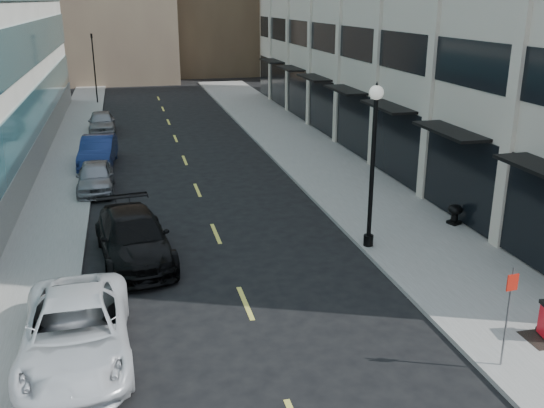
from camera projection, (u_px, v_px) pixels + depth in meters
name	position (u px, v px, depth m)	size (l,w,h in m)	color
sidewalk_right	(342.00, 179.00, 31.34)	(5.00, 80.00, 0.15)	gray
sidewalk_left	(58.00, 198.00, 28.20)	(3.00, 80.00, 0.15)	gray
road_centerline	(206.00, 210.00, 26.92)	(0.15, 68.20, 0.01)	#D8CC4C
traffic_signal	(92.00, 38.00, 52.40)	(0.66, 0.66, 6.98)	black
car_white_van	(76.00, 332.00, 15.46)	(2.70, 5.86, 1.63)	silver
car_black_pickup	(134.00, 238.00, 21.50)	(2.35, 5.79, 1.68)	black
car_silver_sedan	(95.00, 177.00, 29.30)	(1.72, 4.27, 1.46)	gray
car_blue_sedan	(98.00, 151.00, 33.84)	(1.73, 4.96, 1.63)	navy
car_grey_sedan	(102.00, 122.00, 42.17)	(1.80, 4.47, 1.52)	gray
lamppost	(373.00, 153.00, 21.48)	(0.51, 0.51, 6.07)	black
sign_post	(509.00, 304.00, 14.68)	(0.31, 0.07, 2.68)	slate
urn_planter	(455.00, 212.00, 24.65)	(0.59, 0.59, 0.82)	black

